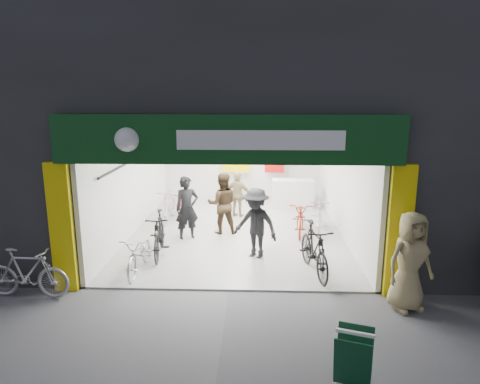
# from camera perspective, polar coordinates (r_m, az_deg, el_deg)

# --- Properties ---
(ground) EXTENTS (60.00, 60.00, 0.00)m
(ground) POSITION_cam_1_polar(r_m,az_deg,el_deg) (8.78, -1.52, -13.10)
(ground) COLOR #56565B
(ground) RESTS_ON ground
(building) EXTENTS (17.00, 10.27, 8.00)m
(building) POSITION_cam_1_polar(r_m,az_deg,el_deg) (12.87, 4.00, 14.95)
(building) COLOR #232326
(building) RESTS_ON ground
(bike_left_front) EXTENTS (0.61, 1.66, 0.87)m
(bike_left_front) POSITION_cam_1_polar(r_m,az_deg,el_deg) (9.73, -13.23, -7.99)
(bike_left_front) COLOR #B9BABE
(bike_left_front) RESTS_ON ground
(bike_left_midfront) EXTENTS (0.71, 1.86, 1.09)m
(bike_left_midfront) POSITION_cam_1_polar(r_m,az_deg,el_deg) (10.54, -10.75, -5.59)
(bike_left_midfront) COLOR black
(bike_left_midfront) RESTS_ON ground
(bike_left_midback) EXTENTS (0.83, 1.69, 0.85)m
(bike_left_midback) POSITION_cam_1_polar(r_m,az_deg,el_deg) (13.73, -7.67, -1.65)
(bike_left_midback) COLOR maroon
(bike_left_midback) RESTS_ON ground
(bike_left_back) EXTENTS (0.52, 1.77, 1.06)m
(bike_left_back) POSITION_cam_1_polar(r_m,az_deg,el_deg) (13.30, -9.47, -1.73)
(bike_left_back) COLOR #B5B4B9
(bike_left_back) RESTS_ON ground
(bike_right_front) EXTENTS (0.85, 1.97, 1.14)m
(bike_right_front) POSITION_cam_1_polar(r_m,az_deg,el_deg) (9.46, 9.86, -7.56)
(bike_right_front) COLOR black
(bike_right_front) RESTS_ON ground
(bike_right_mid) EXTENTS (0.83, 1.88, 0.95)m
(bike_right_mid) POSITION_cam_1_polar(r_m,az_deg,el_deg) (12.14, 8.11, -3.35)
(bike_right_mid) COLOR maroon
(bike_right_mid) RESTS_ON ground
(bike_right_back) EXTENTS (0.72, 1.81, 1.06)m
(bike_right_back) POSITION_cam_1_polar(r_m,az_deg,el_deg) (12.26, 10.49, -3.02)
(bike_right_back) COLOR #A6A7AB
(bike_right_back) RESTS_ON ground
(parked_bike) EXTENTS (1.69, 0.55, 1.00)m
(parked_bike) POSITION_cam_1_polar(r_m,az_deg,el_deg) (9.28, -26.54, -9.66)
(parked_bike) COLOR #ABABB0
(parked_bike) RESTS_ON ground
(customer_a) EXTENTS (0.75, 0.64, 1.74)m
(customer_a) POSITION_cam_1_polar(r_m,az_deg,el_deg) (11.51, -7.08, -2.20)
(customer_a) COLOR black
(customer_a) RESTS_ON ground
(customer_b) EXTENTS (0.90, 0.74, 1.74)m
(customer_b) POSITION_cam_1_polar(r_m,az_deg,el_deg) (11.90, -2.36, -1.60)
(customer_b) COLOR #352718
(customer_b) RESTS_ON ground
(customer_c) EXTENTS (1.29, 1.12, 1.73)m
(customer_c) POSITION_cam_1_polar(r_m,az_deg,el_deg) (10.11, 2.12, -4.26)
(customer_c) COLOR black
(customer_c) RESTS_ON ground
(customer_d) EXTENTS (0.94, 0.64, 1.48)m
(customer_d) POSITION_cam_1_polar(r_m,az_deg,el_deg) (13.50, -0.28, -0.41)
(customer_d) COLOR #948156
(customer_d) RESTS_ON ground
(pedestrian_near) EXTENTS (1.04, 0.85, 1.84)m
(pedestrian_near) POSITION_cam_1_polar(r_m,az_deg,el_deg) (8.34, 21.71, -8.60)
(pedestrian_near) COLOR #988858
(pedestrian_near) RESTS_ON ground
(sandwich_board) EXTENTS (0.62, 0.63, 0.75)m
(sandwich_board) POSITION_cam_1_polar(r_m,az_deg,el_deg) (6.33, 14.91, -20.39)
(sandwich_board) COLOR #0D371F
(sandwich_board) RESTS_ON ground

